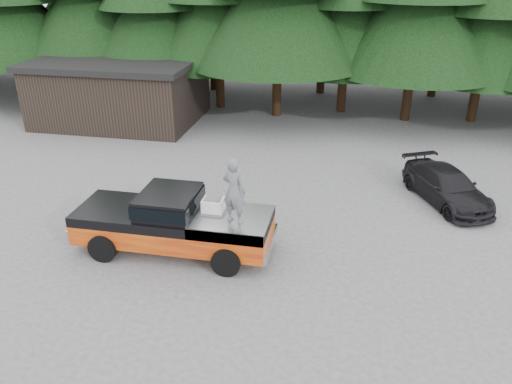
% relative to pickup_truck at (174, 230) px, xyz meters
% --- Properties ---
extents(ground, '(120.00, 120.00, 0.00)m').
position_rel_pickup_truck_xyz_m(ground, '(1.76, 0.09, -0.67)').
color(ground, '#4A4A4D').
rests_on(ground, ground).
extents(pickup_truck, '(6.00, 2.04, 1.33)m').
position_rel_pickup_truck_xyz_m(pickup_truck, '(0.00, 0.00, 0.00)').
color(pickup_truck, '#CA5F0C').
rests_on(pickup_truck, ground).
extents(truck_cab, '(1.66, 1.90, 0.59)m').
position_rel_pickup_truck_xyz_m(truck_cab, '(-0.10, 0.00, 0.96)').
color(truck_cab, black).
rests_on(truck_cab, pickup_truck).
extents(air_compressor, '(0.62, 0.51, 0.42)m').
position_rel_pickup_truck_xyz_m(air_compressor, '(1.21, 0.13, 0.87)').
color(air_compressor, silver).
rests_on(air_compressor, pickup_truck).
extents(man_on_bed, '(0.81, 0.65, 1.93)m').
position_rel_pickup_truck_xyz_m(man_on_bed, '(1.95, -0.29, 1.63)').
color(man_on_bed, '#58595F').
rests_on(man_on_bed, pickup_truck).
extents(parked_car, '(3.33, 4.49, 1.21)m').
position_rel_pickup_truck_xyz_m(parked_car, '(8.50, 5.03, -0.06)').
color(parked_car, black).
rests_on(parked_car, ground).
extents(utility_building, '(8.40, 6.40, 3.30)m').
position_rel_pickup_truck_xyz_m(utility_building, '(-7.24, 12.09, 1.00)').
color(utility_building, black).
rests_on(utility_building, ground).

